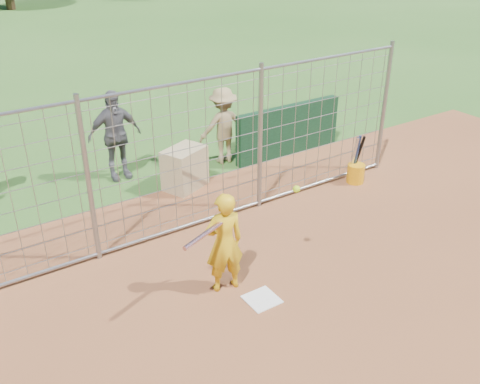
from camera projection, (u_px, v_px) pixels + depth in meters
ground at (254, 292)px, 7.47m from camera, size 100.00×100.00×0.00m
home_plate at (262, 299)px, 7.32m from camera, size 0.43×0.43×0.02m
dugout_wall at (288, 130)px, 11.54m from camera, size 2.60×0.20×1.10m
batter at (224, 243)px, 7.22m from camera, size 0.60×0.44×1.50m
bystander_b at (115, 135)px, 10.32m from camera, size 1.06×0.47×1.80m
bystander_c at (223, 126)px, 11.06m from camera, size 1.11×0.73×1.61m
equipment_bin at (185, 168)px, 10.17m from camera, size 0.95×0.82×0.80m
equipment_in_play at (230, 222)px, 6.88m from camera, size 1.91×0.38×0.29m
bucket_with_bats at (356, 171)px, 10.43m from camera, size 0.34×0.35×0.98m
backstop_fence at (182, 161)px, 8.37m from camera, size 9.08×0.08×2.60m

